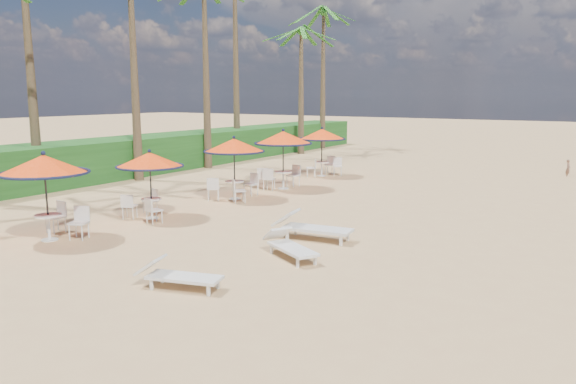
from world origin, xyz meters
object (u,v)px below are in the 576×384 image
at_px(lounger_near, 176,274).
at_px(station_4, 323,140).
at_px(station_2, 234,153).
at_px(lounger_mid, 289,245).
at_px(station_0, 47,172).
at_px(station_1, 149,168).
at_px(lounger_far, 310,226).
at_px(station_3, 282,145).

bearing_deg(lounger_near, station_4, 92.51).
bearing_deg(station_2, lounger_mid, -42.79).
bearing_deg(station_0, station_4, 88.49).
relative_size(station_1, lounger_near, 1.18).
relative_size(lounger_near, lounger_far, 0.83).
bearing_deg(lounger_mid, station_0, -133.27).
height_order(station_1, station_4, station_4).
bearing_deg(lounger_mid, station_1, -163.38).
height_order(station_2, lounger_near, station_2).
height_order(station_2, station_3, station_3).
xyz_separation_m(station_0, station_1, (0.31, 3.36, -0.24)).
distance_m(station_4, lounger_mid, 13.94).
xyz_separation_m(station_4, lounger_near, (5.22, -15.62, -1.44)).
height_order(station_1, lounger_mid, station_1).
height_order(station_0, lounger_near, station_0).
relative_size(station_4, lounger_near, 1.27).
distance_m(station_4, lounger_near, 16.53).
bearing_deg(station_4, station_2, -88.65).
bearing_deg(lounger_near, station_3, 96.98).
bearing_deg(station_4, station_1, -90.36).
relative_size(station_0, lounger_far, 1.08).
relative_size(station_0, station_3, 0.97).
bearing_deg(station_1, station_3, 86.32).
distance_m(station_4, lounger_far, 12.18).
height_order(station_1, lounger_far, station_1).
relative_size(station_1, station_3, 0.88).
relative_size(station_3, lounger_near, 1.34).
bearing_deg(lounger_far, station_4, 109.53).
height_order(lounger_near, lounger_mid, lounger_mid).
relative_size(lounger_mid, lounger_far, 0.84).
bearing_deg(station_2, station_3, 85.85).
distance_m(station_2, lounger_far, 6.63).
distance_m(station_3, station_4, 4.21).
bearing_deg(station_1, station_4, 89.64).
height_order(station_4, lounger_far, station_4).
distance_m(station_1, station_4, 11.21).
height_order(station_1, station_3, station_3).
height_order(station_0, station_3, station_3).
xyz_separation_m(station_0, lounger_near, (5.60, -1.05, -1.56)).
bearing_deg(lounger_far, lounger_mid, -83.85).
relative_size(station_2, lounger_far, 1.06).
relative_size(station_0, lounger_mid, 1.28).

